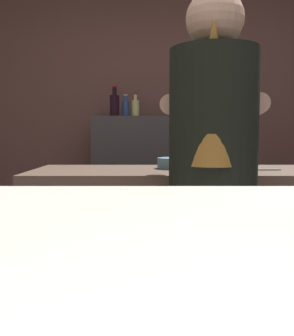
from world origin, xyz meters
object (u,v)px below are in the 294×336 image
mixing_bowl (175,163)px  bottle_soy (124,108)px  bottle_vinegar (113,105)px  bartender (211,174)px  bottle_olive_oil (134,108)px  chefs_knife (255,170)px

mixing_bowl → bottle_soy: 1.29m
mixing_bowl → bottle_vinegar: bottle_vinegar is taller
bottle_soy → mixing_bowl: bearing=-74.6°
bartender → mixing_bowl: size_ratio=8.26×
bartender → bottle_soy: 1.81m
mixing_bowl → bottle_olive_oil: size_ratio=1.06×
bottle_vinegar → bottle_olive_oil: 0.17m
mixing_bowl → chefs_knife: size_ratio=0.83×
bartender → chefs_knife: bearing=-23.2°
bottle_soy → bottle_vinegar: bottle_vinegar is taller
mixing_bowl → bottle_soy: size_ratio=1.10×
bartender → mixing_bowl: bearing=22.1°
bottle_vinegar → bottle_olive_oil: bottle_vinegar is taller
mixing_bowl → bartender: bearing=-79.3°
bottle_soy → bottle_vinegar: 0.12m
chefs_knife → bartender: bearing=-127.9°
bottle_vinegar → bottle_olive_oil: (0.17, 0.03, -0.02)m
bartender → bottle_olive_oil: size_ratio=8.79×
mixing_bowl → bottle_vinegar: bearing=110.3°
chefs_knife → bottle_olive_oil: size_ratio=1.28×
bottle_soy → bottle_vinegar: bearing=-137.0°
bottle_soy → bottle_olive_oil: size_ratio=0.97×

